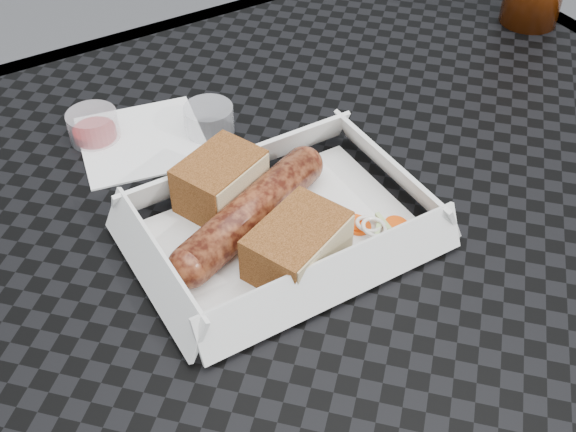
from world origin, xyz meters
name	(u,v)px	position (x,y,z in m)	size (l,w,h in m)	color
patio_table	(375,244)	(0.00, 0.00, 0.67)	(0.80, 0.80, 0.74)	black
food_tray	(282,233)	(-0.11, -0.01, 0.75)	(0.22, 0.15, 0.00)	white
bratwurst	(251,212)	(-0.13, 0.01, 0.77)	(0.18, 0.10, 0.04)	brown
bread_near	(220,181)	(-0.14, 0.06, 0.77)	(0.07, 0.05, 0.05)	brown
bread_far	(297,245)	(-0.12, -0.04, 0.77)	(0.08, 0.05, 0.04)	brown
veg_garnish	(375,223)	(-0.04, -0.04, 0.75)	(0.03, 0.03, 0.00)	#F14D0A
napkin	(142,140)	(-0.16, 0.18, 0.75)	(0.12, 0.12, 0.00)	white
condiment_cup_sauce	(93,126)	(-0.20, 0.21, 0.76)	(0.05, 0.05, 0.03)	#940A0B
condiment_cup_empty	(209,120)	(-0.10, 0.16, 0.76)	(0.05, 0.05, 0.03)	silver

